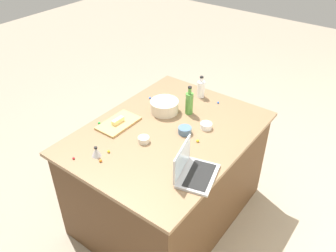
% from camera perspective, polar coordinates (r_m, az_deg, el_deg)
% --- Properties ---
extents(ground_plane, '(12.00, 12.00, 0.00)m').
position_cam_1_polar(ground_plane, '(3.32, 0.00, -13.57)').
color(ground_plane, gray).
extents(island_counter, '(1.53, 1.16, 0.90)m').
position_cam_1_polar(island_counter, '(3.00, 0.00, -7.84)').
color(island_counter, '#4C331E').
rests_on(island_counter, ground).
extents(laptop, '(0.36, 0.30, 0.22)m').
position_cam_1_polar(laptop, '(2.30, 4.08, -7.23)').
color(laptop, '#B7B7BC').
rests_on(laptop, island_counter).
extents(mixing_bowl_large, '(0.24, 0.24, 0.11)m').
position_cam_1_polar(mixing_bowl_large, '(2.92, -0.58, 3.29)').
color(mixing_bowl_large, beige).
rests_on(mixing_bowl_large, island_counter).
extents(bottle_olive, '(0.07, 0.07, 0.25)m').
position_cam_1_polar(bottle_olive, '(2.88, 3.50, 3.82)').
color(bottle_olive, '#4C8C38').
rests_on(bottle_olive, island_counter).
extents(bottle_vinegar, '(0.07, 0.07, 0.20)m').
position_cam_1_polar(bottle_vinegar, '(3.14, 5.43, 6.10)').
color(bottle_vinegar, white).
rests_on(bottle_vinegar, island_counter).
extents(cutting_board, '(0.34, 0.20, 0.02)m').
position_cam_1_polar(cutting_board, '(2.81, -8.11, 0.45)').
color(cutting_board, tan).
rests_on(cutting_board, island_counter).
extents(butter_stick_left, '(0.11, 0.04, 0.04)m').
position_cam_1_polar(butter_stick_left, '(2.80, -8.21, 0.86)').
color(butter_stick_left, '#F4E58C').
rests_on(butter_stick_left, cutting_board).
extents(ramekin_small, '(0.09, 0.09, 0.05)m').
position_cam_1_polar(ramekin_small, '(2.75, 6.26, 0.04)').
color(ramekin_small, white).
rests_on(ramekin_small, island_counter).
extents(ramekin_medium, '(0.09, 0.09, 0.04)m').
position_cam_1_polar(ramekin_medium, '(2.60, -4.00, -2.23)').
color(ramekin_medium, beige).
rests_on(ramekin_medium, island_counter).
extents(ramekin_wide, '(0.10, 0.10, 0.05)m').
position_cam_1_polar(ramekin_wide, '(2.68, 2.77, -0.70)').
color(ramekin_wide, slate).
rests_on(ramekin_wide, island_counter).
extents(kitchen_timer, '(0.07, 0.07, 0.08)m').
position_cam_1_polar(kitchen_timer, '(2.51, -11.67, -4.15)').
color(kitchen_timer, '#B2B2B7').
rests_on(kitchen_timer, island_counter).
extents(candy_0, '(0.02, 0.02, 0.02)m').
position_cam_1_polar(candy_0, '(3.13, -2.98, 4.61)').
color(candy_0, blue).
rests_on(candy_0, island_counter).
extents(candy_1, '(0.02, 0.02, 0.02)m').
position_cam_1_polar(candy_1, '(3.09, 8.21, 3.82)').
color(candy_1, blue).
rests_on(candy_1, island_counter).
extents(candy_2, '(0.02, 0.02, 0.02)m').
position_cam_1_polar(candy_2, '(2.54, -9.69, -4.13)').
color(candy_2, yellow).
rests_on(candy_2, island_counter).
extents(candy_3, '(0.02, 0.02, 0.02)m').
position_cam_1_polar(candy_3, '(2.47, -10.98, -5.60)').
color(candy_3, orange).
rests_on(candy_3, island_counter).
extents(candy_4, '(0.02, 0.02, 0.02)m').
position_cam_1_polar(candy_4, '(2.61, 4.89, -2.45)').
color(candy_4, yellow).
rests_on(candy_4, island_counter).
extents(candy_5, '(0.02, 0.02, 0.02)m').
position_cam_1_polar(candy_5, '(2.40, 1.85, -6.16)').
color(candy_5, blue).
rests_on(candy_5, island_counter).
extents(candy_6, '(0.02, 0.02, 0.02)m').
position_cam_1_polar(candy_6, '(2.84, -11.19, 0.46)').
color(candy_6, green).
rests_on(candy_6, island_counter).
extents(candy_7, '(0.02, 0.02, 0.02)m').
position_cam_1_polar(candy_7, '(2.53, -15.21, -5.11)').
color(candy_7, red).
rests_on(candy_7, island_counter).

